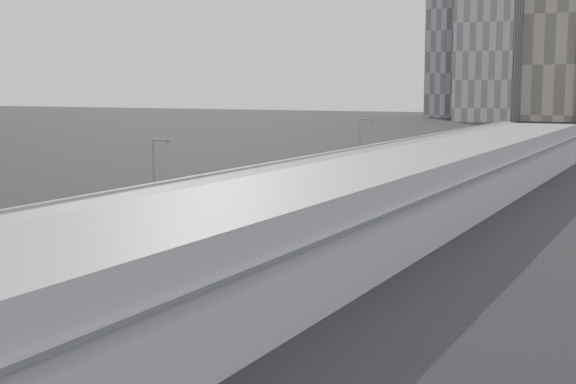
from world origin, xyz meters
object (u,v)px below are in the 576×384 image
Objects in this scene: bus_9 at (476,152)px; street_lamp_near at (155,181)px; suv at (440,156)px; bus_2 at (134,250)px; bus_6 at (398,174)px; shipping_container at (391,161)px; bus_4 at (294,203)px; bus_3 at (245,220)px; street_lamp_far at (361,145)px; bus_8 at (456,157)px; bus_5 at (347,188)px; bus_7 at (432,164)px.

bus_9 is 85.73m from street_lamp_near.
bus_2 is at bearing -74.95° from suv.
bus_6 reaches higher than bus_2.
bus_4 is at bearing -88.48° from shipping_container.
bus_3 is 1.46× the size of street_lamp_far.
shipping_container is (-8.16, -8.43, -0.34)m from bus_8.
shipping_container is at bearing 94.27° from street_lamp_far.
bus_5 is 0.95× the size of bus_6.
street_lamp_far is 35.58m from suv.
bus_4 is 69.42m from suv.
bus_2 is 0.98× the size of bus_3.
bus_6 is (0.25, 56.50, 0.13)m from bus_2.
street_lamp_far is at bearing -92.89° from shipping_container.
street_lamp_far reaches higher than bus_2.
bus_9 is (0.16, 81.71, 0.15)m from bus_3.
bus_9 reaches higher than bus_6.
bus_5 is 29.29m from street_lamp_near.
bus_6 is at bearing -69.92° from suv.
bus_5 is 56.96m from bus_9.
bus_6 is 8.18m from street_lamp_far.
shipping_container is (-8.35, -20.94, -0.36)m from bus_9.
street_lamp_far is at bearing 150.71° from bus_6.
bus_5 is 55.62m from suv.
bus_4 is at bearing -87.45° from bus_5.
bus_9 reaches higher than shipping_container.
street_lamp_far is at bearing 109.29° from bus_5.
street_lamp_near is 83.90m from suv.
street_lamp_far is at bearing 101.88° from bus_3.
bus_8 is 25.58m from street_lamp_far.
street_lamp_near is (-6.91, -3.67, 3.49)m from bus_3.
bus_5 is 1.47× the size of street_lamp_near.
shipping_container is (-1.19, 15.95, -3.72)m from street_lamp_far.
bus_7 reaches higher than bus_4.
bus_7 is 2.21× the size of shipping_container.
bus_4 is 16.27m from street_lamp_near.
bus_7 reaches higher than bus_2.
bus_4 is 0.95× the size of bus_6.
bus_9 reaches higher than bus_4.
bus_7 reaches higher than bus_5.
bus_3 is 45.49m from street_lamp_far.
shipping_container is (-8.18, 4.82, -0.30)m from bus_7.
bus_2 is 0.91× the size of bus_8.
bus_5 is 2.10× the size of shipping_container.
street_lamp_near is 48.48m from street_lamp_far.
suv is at bearing 97.29° from bus_5.
street_lamp_far is (-6.97, -24.38, 3.37)m from bus_8.
bus_7 is 2.20× the size of suv.
bus_9 is at bearing 61.09° from shipping_container.
bus_4 is at bearing -93.70° from bus_6.
bus_3 is at bearing -73.95° from suv.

